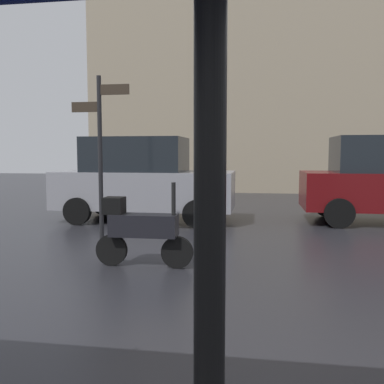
% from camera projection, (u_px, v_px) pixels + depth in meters
% --- Properties ---
extents(parked_scooter, '(1.44, 0.32, 1.23)m').
position_uv_depth(parked_scooter, '(141.00, 229.00, 6.04)').
color(parked_scooter, black).
rests_on(parked_scooter, ground).
extents(parked_car_right, '(4.29, 1.85, 2.03)m').
position_uv_depth(parked_car_right, '(143.00, 179.00, 10.19)').
color(parked_car_right, gray).
rests_on(parked_car_right, ground).
extents(street_signpost, '(1.08, 0.08, 3.03)m').
position_uv_depth(street_signpost, '(100.00, 143.00, 7.59)').
color(street_signpost, black).
rests_on(street_signpost, ground).
extents(building_block, '(14.64, 2.27, 13.65)m').
position_uv_depth(building_block, '(259.00, 32.00, 17.88)').
color(building_block, gray).
rests_on(building_block, ground).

